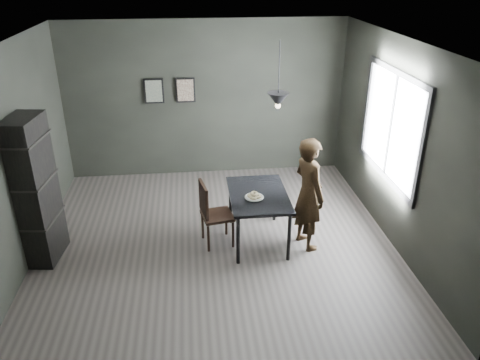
{
  "coord_description": "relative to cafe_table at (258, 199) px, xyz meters",
  "views": [
    {
      "loc": [
        -0.29,
        -5.7,
        3.7
      ],
      "look_at": [
        0.35,
        0.05,
        0.95
      ],
      "focal_mm": 35.0,
      "sensor_mm": 36.0,
      "label": 1
    }
  ],
  "objects": [
    {
      "name": "ground",
      "position": [
        -0.6,
        0.0,
        -0.67
      ],
      "size": [
        5.0,
        5.0,
        0.0
      ],
      "primitive_type": "plane",
      "color": "#3C3733",
      "rests_on": "ground"
    },
    {
      "name": "ceiling",
      "position": [
        -0.6,
        0.0,
        2.13
      ],
      "size": [
        5.0,
        5.0,
        0.02
      ],
      "color": "silver",
      "rests_on": "ground"
    },
    {
      "name": "wood_chair",
      "position": [
        -0.66,
        -0.02,
        -0.13
      ],
      "size": [
        0.48,
        0.48,
        0.96
      ],
      "rotation": [
        0.0,
        0.0,
        0.19
      ],
      "color": "black",
      "rests_on": "ground"
    },
    {
      "name": "shelf_unit",
      "position": [
        -2.92,
        -0.08,
        0.32
      ],
      "size": [
        0.45,
        0.7,
        1.98
      ],
      "primitive_type": "cube",
      "rotation": [
        0.0,
        0.0,
        -0.12
      ],
      "color": "black",
      "rests_on": "ground"
    },
    {
      "name": "white_plate",
      "position": [
        -0.07,
        -0.12,
        0.08
      ],
      "size": [
        0.23,
        0.23,
        0.01
      ],
      "primitive_type": "cylinder",
      "color": "white",
      "rests_on": "cafe_table"
    },
    {
      "name": "back_wall",
      "position": [
        -0.6,
        2.5,
        0.73
      ],
      "size": [
        5.0,
        0.1,
        2.8
      ],
      "primitive_type": "cube",
      "color": "black",
      "rests_on": "ground"
    },
    {
      "name": "cafe_table",
      "position": [
        0.0,
        0.0,
        0.0
      ],
      "size": [
        0.8,
        1.2,
        0.75
      ],
      "color": "black",
      "rests_on": "ground"
    },
    {
      "name": "pendant_lamp",
      "position": [
        0.25,
        0.1,
        1.38
      ],
      "size": [
        0.28,
        0.28,
        0.86
      ],
      "color": "black",
      "rests_on": "ground"
    },
    {
      "name": "framed_print_left",
      "position": [
        -1.5,
        2.47,
        0.93
      ],
      "size": [
        0.34,
        0.04,
        0.44
      ],
      "color": "black",
      "rests_on": "ground"
    },
    {
      "name": "framed_print_right",
      "position": [
        -0.95,
        2.47,
        0.93
      ],
      "size": [
        0.34,
        0.04,
        0.44
      ],
      "color": "black",
      "rests_on": "ground"
    },
    {
      "name": "window_assembly",
      "position": [
        1.87,
        0.2,
        0.93
      ],
      "size": [
        0.04,
        1.96,
        1.56
      ],
      "color": "white",
      "rests_on": "ground"
    },
    {
      "name": "woman",
      "position": [
        0.66,
        -0.19,
        0.14
      ],
      "size": [
        0.56,
        0.68,
        1.61
      ],
      "primitive_type": "imported",
      "rotation": [
        0.0,
        0.0,
        1.9
      ],
      "color": "black",
      "rests_on": "ground"
    },
    {
      "name": "donut_pile",
      "position": [
        -0.07,
        -0.12,
        0.12
      ],
      "size": [
        0.19,
        0.19,
        0.08
      ],
      "rotation": [
        0.0,
        0.0,
        -0.41
      ],
      "color": "beige",
      "rests_on": "white_plate"
    }
  ]
}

